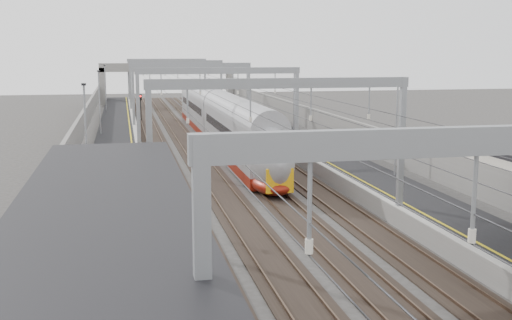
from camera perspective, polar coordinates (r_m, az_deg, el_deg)
name	(u,v)px	position (r m, az deg, el deg)	size (l,w,h in m)	color
platform_left	(118,155)	(53.60, -12.20, 0.46)	(4.00, 120.00, 1.00)	black
platform_right	(306,149)	(55.79, 4.45, 1.01)	(4.00, 120.00, 1.00)	black
tracks	(215,157)	(54.19, -3.70, 0.28)	(11.40, 140.00, 0.20)	black
overhead_line	(204,81)	(60.09, -4.67, 7.04)	(13.00, 140.00, 6.60)	gray
canopy_left	(97,273)	(11.58, -13.98, -9.74)	(4.40, 30.00, 4.24)	black
overbridge	(167,73)	(108.26, -7.90, 7.70)	(22.00, 2.20, 6.90)	slate
wall_left	(76,143)	(53.57, -15.67, 1.51)	(0.30, 120.00, 3.20)	slate
wall_right	(341,135)	(56.61, 7.58, 2.20)	(0.30, 120.00, 3.20)	slate
train	(222,125)	(59.65, -3.06, 3.10)	(2.65, 48.34, 4.20)	maroon
signal_green	(141,103)	(82.53, -10.22, 5.03)	(0.32, 0.32, 3.48)	black
signal_red_near	(209,103)	(80.94, -4.19, 5.07)	(0.32, 0.32, 3.48)	black
signal_red_far	(234,107)	(75.59, -1.95, 4.77)	(0.32, 0.32, 3.48)	black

